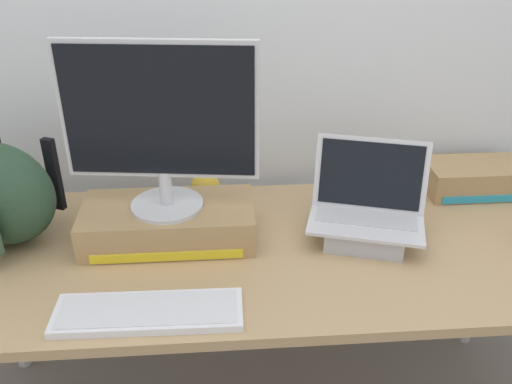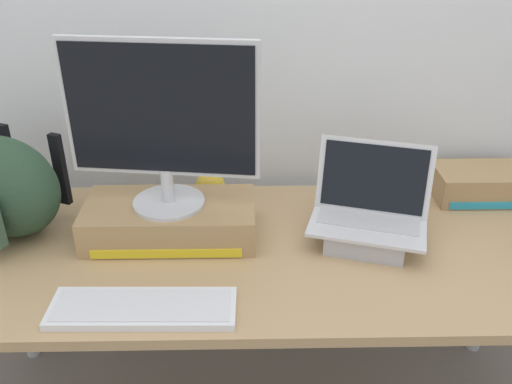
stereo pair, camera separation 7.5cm
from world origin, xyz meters
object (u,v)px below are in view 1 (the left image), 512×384
(toner_box_yellow, at_px, (169,223))
(desktop_monitor, at_px, (160,124))
(open_laptop, at_px, (366,220))
(toner_box_cyan, at_px, (473,178))
(external_keyboard, at_px, (149,312))
(plush_toy, at_px, (205,187))

(toner_box_yellow, xyz_separation_m, desktop_monitor, (-0.00, -0.00, 0.31))
(desktop_monitor, relative_size, open_laptop, 1.40)
(desktop_monitor, relative_size, toner_box_cyan, 1.65)
(desktop_monitor, xyz_separation_m, toner_box_cyan, (1.01, 0.22, -0.31))
(toner_box_yellow, height_order, open_laptop, open_laptop)
(external_keyboard, bearing_deg, toner_box_yellow, 86.07)
(external_keyboard, bearing_deg, toner_box_cyan, 29.43)
(external_keyboard, distance_m, toner_box_cyan, 1.18)
(plush_toy, distance_m, toner_box_cyan, 0.91)
(open_laptop, bearing_deg, external_keyboard, -136.65)
(toner_box_yellow, height_order, toner_box_cyan, toner_box_yellow)
(open_laptop, bearing_deg, toner_box_cyan, 47.20)
(toner_box_cyan, bearing_deg, external_keyboard, -151.65)
(desktop_monitor, bearing_deg, plush_toy, 72.21)
(desktop_monitor, xyz_separation_m, plush_toy, (0.11, 0.23, -0.31))
(open_laptop, bearing_deg, desktop_monitor, -166.92)
(open_laptop, relative_size, toner_box_cyan, 1.18)
(plush_toy, bearing_deg, open_laptop, -29.16)
(plush_toy, bearing_deg, desktop_monitor, -114.90)
(desktop_monitor, distance_m, plush_toy, 0.40)
(toner_box_yellow, distance_m, plush_toy, 0.25)
(toner_box_yellow, relative_size, toner_box_cyan, 1.55)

